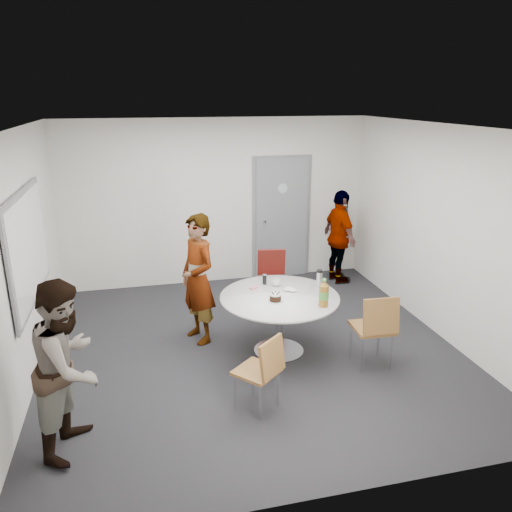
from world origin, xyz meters
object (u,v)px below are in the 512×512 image
object	(u,v)px
door	(281,218)
person_main	(198,279)
chair_near_right	(376,324)
person_left	(68,366)
chair_near_left	(263,367)
whiteboard	(28,247)
person_right	(340,237)
chair_far	(272,274)
table	(282,304)

from	to	relation	value
door	person_main	world-z (taller)	door
chair_near_right	person_left	xyz separation A→B (m)	(-3.22, -0.58, 0.24)
chair_near_left	person_left	world-z (taller)	person_left
whiteboard	person_right	size ratio (longest dim) A/B	1.21
chair_far	person_left	size ratio (longest dim) A/B	0.56
person_main	whiteboard	bearing A→B (deg)	-106.21
table	chair_near_right	world-z (taller)	table
door	chair_near_left	bearing A→B (deg)	-108.83
chair_near_left	whiteboard	bearing A→B (deg)	106.27
chair_near_left	chair_near_right	size ratio (longest dim) A/B	0.89
whiteboard	person_left	xyz separation A→B (m)	(0.51, -1.56, -0.65)
whiteboard	chair_far	world-z (taller)	whiteboard
table	chair_near_right	bearing A→B (deg)	-33.20
chair_far	door	bearing A→B (deg)	-100.83
door	chair_near_right	bearing A→B (deg)	-87.02
whiteboard	chair_near_right	distance (m)	3.96
chair_near_right	chair_far	distance (m)	2.03
chair_near_left	chair_far	size ratio (longest dim) A/B	0.91
chair_near_left	person_left	bearing A→B (deg)	142.00
door	whiteboard	size ratio (longest dim) A/B	1.12
chair_near_right	chair_far	size ratio (longest dim) A/B	1.02
chair_near_right	person_right	bearing A→B (deg)	78.91
door	person_left	world-z (taller)	door
door	chair_far	xyz separation A→B (m)	(-0.53, -1.35, -0.48)
door	chair_near_right	world-z (taller)	door
chair_near_right	person_right	world-z (taller)	person_right
chair_near_right	whiteboard	bearing A→B (deg)	168.27
person_main	person_right	world-z (taller)	person_main
whiteboard	table	size ratio (longest dim) A/B	1.33
chair_far	person_main	xyz separation A→B (m)	(-1.16, -0.72, 0.29)
chair_near_left	person_right	size ratio (longest dim) A/B	0.52
chair_near_left	person_right	distance (m)	3.87
table	chair_near_right	distance (m)	1.12
chair_far	person_left	world-z (taller)	person_left
person_left	chair_far	bearing A→B (deg)	-27.80
chair_near_left	person_main	distance (m)	1.76
chair_near_right	door	bearing A→B (deg)	95.91
chair_near_right	chair_far	xyz separation A→B (m)	(-0.70, 1.90, -0.01)
table	chair_near_left	bearing A→B (deg)	-115.17
door	table	size ratio (longest dim) A/B	1.48
person_right	whiteboard	bearing A→B (deg)	105.61
whiteboard	chair_near_left	distance (m)	2.88
chair_near_right	person_main	xyz separation A→B (m)	(-1.87, 1.19, 0.27)
table	person_main	world-z (taller)	person_main
door	chair_near_left	distance (m)	4.00
door	person_right	xyz separation A→B (m)	(0.85, -0.53, -0.24)
whiteboard	person_right	xyz separation A→B (m)	(4.41, 1.75, -0.67)
chair_near_right	person_right	distance (m)	2.82
person_right	chair_near_right	bearing A→B (deg)	159.95
table	chair_far	size ratio (longest dim) A/B	1.60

